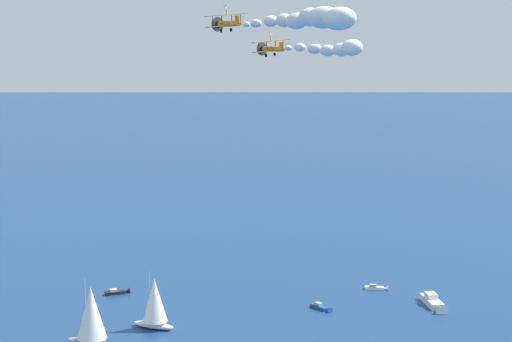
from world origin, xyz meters
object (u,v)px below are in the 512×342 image
Objects in this scene: motorboat_mid_cluster at (322,308)px; wingwalker_lead at (226,9)px; sailboat_outer_ring_d at (91,316)px; wingwalker_wingman at (270,35)px; motorboat_inshore at (378,288)px; motorboat_offshore at (118,292)px; motorboat_outer_ring_b at (434,303)px; biplane_wingman at (271,48)px; biplane_lead at (227,23)px; sailboat_near_centre at (155,303)px.

motorboat_mid_cluster is 2.71× the size of wingwalker_lead.
sailboat_outer_ring_d is 6.90× the size of wingwalker_wingman.
wingwalker_lead is at bearing 152.17° from motorboat_inshore.
motorboat_mid_cluster is at bearing -93.97° from motorboat_offshore.
motorboat_mid_cluster is 47.11m from sailboat_outer_ring_d.
wingwalker_wingman is at bearing -119.70° from motorboat_offshore.
motorboat_outer_ring_b is at bearing -130.73° from motorboat_inshore.
wingwalker_lead is (-33.00, -30.82, 57.70)m from motorboat_offshore.
sailboat_outer_ring_d is at bearing -169.09° from motorboat_offshore.
sailboat_outer_ring_d is 58.24m from wingwalker_lead.
motorboat_inshore is at bearing -29.59° from biplane_wingman.
wingwalker_wingman is (-17.48, 8.00, 53.83)m from motorboat_mid_cluster.
wingwalker_lead reaches higher than motorboat_inshore.
motorboat_offshore is 2.94× the size of wingwalker_lead.
motorboat_outer_ring_b is 74.48m from biplane_lead.
wingwalker_wingman is (-0.12, 0.16, 2.18)m from biplane_wingman.
wingwalker_wingman reaches higher than biplane_wingman.
biplane_wingman reaches higher than motorboat_offshore.
biplane_lead is at bearing 152.26° from motorboat_inshore.
motorboat_inshore is 0.98× the size of motorboat_offshore.
wingwalker_lead reaches higher than biplane_wingman.
biplane_lead is (-13.64, -16.98, 50.97)m from sailboat_near_centre.
biplane_lead is at bearing 157.86° from wingwalker_wingman.
biplane_lead is at bearing -51.81° from wingwalker_lead.
wingwalker_lead is at bearing 156.25° from motorboat_mid_cluster.
sailboat_outer_ring_d is 58.05m from wingwalker_wingman.
sailboat_near_centre is 1.64× the size of biplane_lead.
wingwalker_lead is at bearing 128.19° from biplane_lead.
motorboat_outer_ring_b reaches higher than motorboat_mid_cluster.
motorboat_offshore is at bearing 43.04° from wingwalker_lead.
biplane_wingman reaches higher than motorboat_outer_ring_b.
biplane_wingman is (-32.87, 18.66, 51.66)m from motorboat_inshore.
motorboat_mid_cluster is at bearing -54.62° from sailboat_outer_ring_d.
sailboat_outer_ring_d is 56.35m from biplane_wingman.
motorboat_mid_cluster is (-15.51, 10.82, 0.01)m from motorboat_inshore.
wingwalker_wingman reaches higher than motorboat_mid_cluster.
motorboat_outer_ring_b is 5.81× the size of wingwalker_wingman.
motorboat_mid_cluster is 0.39× the size of sailboat_outer_ring_d.
biplane_lead reaches higher than sailboat_outer_ring_d.
motorboat_mid_cluster is 66.34m from wingwalker_lead.
sailboat_near_centre is 56.87m from motorboat_outer_ring_b.
sailboat_outer_ring_d reaches higher than motorboat_offshore.
wingwalker_wingman is at bearing -72.30° from sailboat_outer_ring_d.
motorboat_offshore is 0.79× the size of biplane_wingman.
motorboat_mid_cluster is at bearing 145.10° from motorboat_inshore.
biplane_lead is 2.19m from wingwalker_lead.
wingwalker_wingman is (-20.53, -36.00, 53.83)m from motorboat_offshore.
motorboat_outer_ring_b is at bearing -52.82° from wingwalker_wingman.
biplane_wingman is (12.47, -5.18, -3.87)m from biplane_lead.
biplane_wingman is at bearing -72.18° from sailboat_outer_ring_d.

